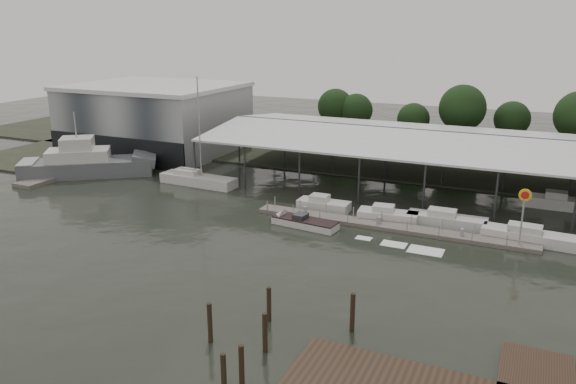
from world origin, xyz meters
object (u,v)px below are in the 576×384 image
at_px(shell_fuel_sign, 524,207).
at_px(grey_trawler, 88,164).
at_px(speedboat_underway, 300,222).
at_px(white_sailboat, 197,180).

distance_m(shell_fuel_sign, grey_trawler, 54.10).
xyz_separation_m(shell_fuel_sign, speedboat_underway, (-20.42, -2.84, -3.53)).
relative_size(white_sailboat, speedboat_underway, 0.74).
xyz_separation_m(grey_trawler, white_sailboat, (15.78, 2.12, -0.93)).
relative_size(shell_fuel_sign, grey_trawler, 0.33).
xyz_separation_m(grey_trawler, speedboat_underway, (33.52, -6.33, -1.19)).
distance_m(grey_trawler, white_sailboat, 15.95).
height_order(grey_trawler, white_sailboat, white_sailboat).
relative_size(shell_fuel_sign, white_sailboat, 0.41).
bearing_deg(shell_fuel_sign, speedboat_underway, -172.09).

